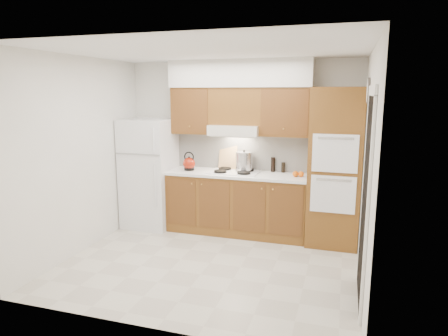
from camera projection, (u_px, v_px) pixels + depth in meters
name	position (u px, v px, depth m)	size (l,w,h in m)	color
floor	(210.00, 263.00, 5.06)	(3.60, 3.60, 0.00)	beige
ceiling	(208.00, 51.00, 4.57)	(3.60, 3.60, 0.00)	white
wall_back	(241.00, 146.00, 6.22)	(3.60, 0.02, 2.60)	white
wall_left	(82.00, 155.00, 5.33)	(0.02, 3.00, 2.60)	white
wall_right	(367.00, 171.00, 4.30)	(0.02, 3.00, 2.60)	white
fridge	(150.00, 173.00, 6.37)	(0.75, 0.72, 1.72)	white
base_cabinets	(237.00, 204.00, 6.09)	(2.11, 0.60, 0.90)	brown
countertop	(237.00, 174.00, 6.00)	(2.13, 0.62, 0.04)	white
backsplash	(242.00, 152.00, 6.22)	(2.11, 0.03, 0.56)	white
oven_cabinet	(335.00, 168.00, 5.54)	(0.70, 0.65, 2.20)	brown
upper_cab_left	(194.00, 111.00, 6.17)	(0.63, 0.33, 0.70)	brown
upper_cab_right	(286.00, 112.00, 5.76)	(0.73, 0.33, 0.70)	brown
range_hood	(235.00, 130.00, 5.97)	(0.75, 0.45, 0.15)	silver
upper_cab_over_hood	(237.00, 106.00, 5.96)	(0.75, 0.33, 0.55)	brown
soffit	(240.00, 74.00, 5.84)	(2.13, 0.36, 0.40)	silver
cooktop	(234.00, 172.00, 6.02)	(0.74, 0.50, 0.01)	white
doorway	(365.00, 201.00, 4.02)	(0.02, 0.90, 2.10)	black
wall_clock	(368.00, 91.00, 4.66)	(0.30, 0.30, 0.02)	#3F3833
kettle	(189.00, 164.00, 6.15)	(0.19, 0.19, 0.19)	maroon
cutting_board	(228.00, 156.00, 6.26)	(0.29, 0.02, 0.39)	tan
stock_pot	(244.00, 161.00, 6.06)	(0.25, 0.25, 0.26)	silver
condiment_a	(273.00, 165.00, 6.06)	(0.06, 0.06, 0.22)	black
condiment_b	(273.00, 165.00, 6.06)	(0.06, 0.06, 0.20)	black
condiment_c	(283.00, 167.00, 6.01)	(0.05, 0.05, 0.15)	black
orange_near	(301.00, 174.00, 5.69)	(0.08, 0.08, 0.08)	orange
orange_far	(295.00, 174.00, 5.70)	(0.08, 0.08, 0.08)	orange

